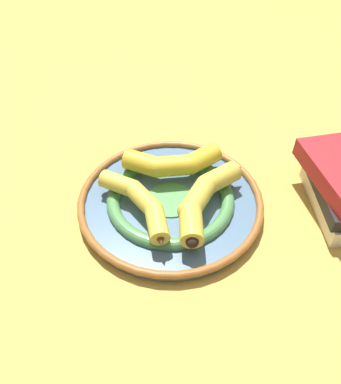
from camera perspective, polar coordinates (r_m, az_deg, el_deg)
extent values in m
plane|color=gold|center=(0.64, 0.63, -4.60)|extent=(2.80, 2.80, 0.00)
cylinder|color=slate|center=(0.66, 0.00, -1.70)|extent=(0.31, 0.31, 0.02)
torus|color=#4C894C|center=(0.66, 0.00, -0.99)|extent=(0.22, 0.22, 0.02)
cylinder|color=#4C894C|center=(0.66, 0.00, -1.16)|extent=(0.08, 0.08, 0.00)
torus|color=#995B28|center=(0.66, 0.00, -1.04)|extent=(0.32, 0.32, 0.01)
cylinder|color=gold|center=(0.68, -4.47, 4.45)|extent=(0.07, 0.05, 0.04)
cylinder|color=gold|center=(0.67, 0.44, 4.00)|extent=(0.07, 0.07, 0.04)
cylinder|color=gold|center=(0.69, 4.97, 5.17)|extent=(0.05, 0.07, 0.04)
sphere|color=gold|center=(0.67, -2.15, 3.79)|extent=(0.04, 0.04, 0.04)
sphere|color=gold|center=(0.68, 3.01, 4.19)|extent=(0.04, 0.04, 0.04)
cone|color=#472D19|center=(0.69, -6.73, 5.08)|extent=(0.04, 0.04, 0.03)
sphere|color=black|center=(0.71, 6.85, 6.10)|extent=(0.02, 0.02, 0.02)
cylinder|color=gold|center=(0.66, 7.67, 2.21)|extent=(0.05, 0.07, 0.04)
cylinder|color=gold|center=(0.62, 4.31, -0.72)|extent=(0.05, 0.07, 0.04)
cylinder|color=gold|center=(0.58, 3.18, -5.02)|extent=(0.07, 0.07, 0.04)
sphere|color=gold|center=(0.64, 5.49, 1.11)|extent=(0.04, 0.04, 0.04)
sphere|color=gold|center=(0.60, 3.04, -2.67)|extent=(0.04, 0.04, 0.04)
cone|color=#472D19|center=(0.67, 9.75, 3.26)|extent=(0.03, 0.04, 0.03)
sphere|color=black|center=(0.56, 3.32, -7.55)|extent=(0.02, 0.02, 0.02)
cylinder|color=gold|center=(0.58, -2.06, -4.88)|extent=(0.07, 0.06, 0.03)
cylinder|color=gold|center=(0.62, -4.17, -1.06)|extent=(0.07, 0.04, 0.03)
cylinder|color=gold|center=(0.65, -8.02, 1.32)|extent=(0.07, 0.05, 0.03)
sphere|color=gold|center=(0.60, -2.54, -2.71)|extent=(0.03, 0.03, 0.03)
sphere|color=gold|center=(0.64, -5.72, 0.50)|extent=(0.03, 0.03, 0.03)
cone|color=#472D19|center=(0.56, -1.55, -7.20)|extent=(0.04, 0.04, 0.02)
sphere|color=black|center=(0.66, -10.24, 2.11)|extent=(0.02, 0.02, 0.02)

